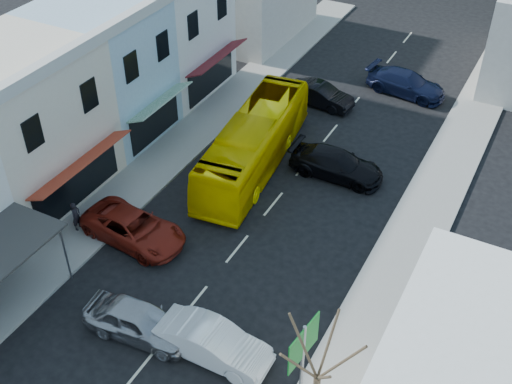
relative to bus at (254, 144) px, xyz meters
name	(u,v)px	position (x,y,z in m)	size (l,w,h in m)	color
ground	(194,302)	(2.57, -10.60, -1.55)	(120.00, 120.00, 0.00)	black
sidewalk_left	(177,148)	(-4.93, -0.60, -1.48)	(3.00, 52.00, 0.15)	gray
sidewalk_right	(420,224)	(10.07, -0.60, -1.48)	(3.00, 52.00, 0.15)	gray
shopfront_row	(43,110)	(-9.93, -5.60, 2.45)	(8.25, 30.00, 8.00)	silver
bus	(254,144)	(0.00, 0.00, 0.00)	(2.50, 11.60, 3.10)	#F2CD00
car_silver	(139,323)	(1.51, -13.20, -0.85)	(1.80, 4.40, 1.40)	#A8A8AD
car_white	(213,345)	(4.88, -12.73, -0.85)	(1.80, 4.40, 1.40)	white
car_red	(134,229)	(-2.31, -8.40, -0.85)	(1.90, 4.60, 1.40)	maroon
car_black_near	(336,165)	(4.54, 1.40, -0.85)	(1.84, 4.50, 1.40)	black
car_black_far	(320,96)	(0.55, 8.31, -0.85)	(1.80, 4.40, 1.40)	black
car_navy_far	(406,84)	(5.13, 12.46, -0.85)	(1.84, 4.50, 1.40)	black
pedestrian_left	(76,215)	(-5.29, -9.18, -0.55)	(0.60, 0.40, 1.70)	black
direction_sign	(302,366)	(8.97, -13.07, 0.67)	(0.47, 2.01, 4.44)	#0A5A19
street_tree	(317,378)	(9.95, -14.11, 1.86)	(2.19, 2.19, 6.82)	#382D20
traffic_signal	(488,44)	(9.17, 17.84, 0.82)	(0.55, 0.98, 4.74)	black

